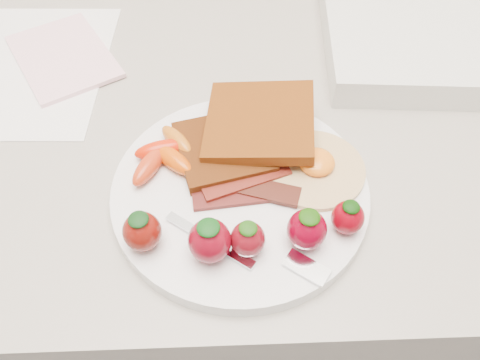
{
  "coord_description": "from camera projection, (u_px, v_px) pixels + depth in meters",
  "views": [
    {
      "loc": [
        0.01,
        1.27,
        1.31
      ],
      "look_at": [
        0.02,
        1.56,
        0.93
      ],
      "focal_mm": 35.0,
      "sensor_mm": 36.0,
      "label": 1
    }
  ],
  "objects": [
    {
      "name": "counter",
      "position": [
        227.0,
        270.0,
        0.94
      ],
      "size": [
        2.0,
        0.6,
        0.9
      ],
      "primitive_type": "cube",
      "color": "gray",
      "rests_on": "ground"
    },
    {
      "name": "plate",
      "position": [
        240.0,
        191.0,
        0.5
      ],
      "size": [
        0.27,
        0.27,
        0.02
      ],
      "primitive_type": "cylinder",
      "color": "white",
      "rests_on": "counter"
    },
    {
      "name": "toast_lower",
      "position": [
        223.0,
        149.0,
        0.51
      ],
      "size": [
        0.12,
        0.12,
        0.01
      ],
      "primitive_type": "cube",
      "rotation": [
        0.0,
        0.0,
        0.25
      ],
      "color": "black",
      "rests_on": "plate"
    },
    {
      "name": "toast_upper",
      "position": [
        260.0,
        121.0,
        0.52
      ],
      "size": [
        0.13,
        0.13,
        0.03
      ],
      "primitive_type": "cube",
      "rotation": [
        0.0,
        -0.1,
        -0.12
      ],
      "color": "#4D300A",
      "rests_on": "toast_lower"
    },
    {
      "name": "fried_egg",
      "position": [
        315.0,
        167.0,
        0.5
      ],
      "size": [
        0.12,
        0.12,
        0.02
      ],
      "color": "beige",
      "rests_on": "plate"
    },
    {
      "name": "bacon_strips",
      "position": [
        246.0,
        188.0,
        0.48
      ],
      "size": [
        0.11,
        0.06,
        0.01
      ],
      "color": "black",
      "rests_on": "plate"
    },
    {
      "name": "baby_carrots",
      "position": [
        165.0,
        154.0,
        0.5
      ],
      "size": [
        0.07,
        0.09,
        0.02
      ],
      "color": "red",
      "rests_on": "plate"
    },
    {
      "name": "strawberries",
      "position": [
        243.0,
        232.0,
        0.43
      ],
      "size": [
        0.23,
        0.06,
        0.05
      ],
      "color": "#660E08",
      "rests_on": "plate"
    },
    {
      "name": "fork",
      "position": [
        253.0,
        252.0,
        0.44
      ],
      "size": [
        0.16,
        0.09,
        0.0
      ],
      "color": "white",
      "rests_on": "plate"
    },
    {
      "name": "paper_sheet",
      "position": [
        29.0,
        67.0,
        0.64
      ],
      "size": [
        0.22,
        0.28,
        0.0
      ],
      "primitive_type": "cube",
      "rotation": [
        0.0,
        0.0,
        -0.04
      ],
      "color": "white",
      "rests_on": "counter"
    },
    {
      "name": "notepad",
      "position": [
        63.0,
        56.0,
        0.64
      ],
      "size": [
        0.18,
        0.2,
        0.01
      ],
      "primitive_type": "cube",
      "rotation": [
        0.0,
        0.0,
        0.53
      ],
      "color": "#FEC2CF",
      "rests_on": "paper_sheet"
    },
    {
      "name": "appliance",
      "position": [
        443.0,
        36.0,
        0.65
      ],
      "size": [
        0.34,
        0.28,
        0.04
      ],
      "primitive_type": "cube",
      "rotation": [
        0.0,
        0.0,
        -0.07
      ],
      "color": "silver",
      "rests_on": "counter"
    }
  ]
}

